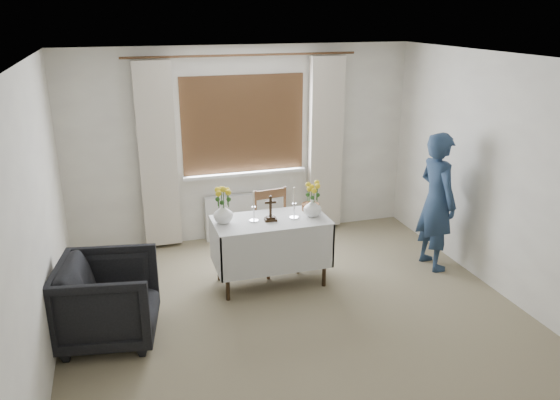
# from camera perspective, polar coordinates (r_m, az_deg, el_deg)

# --- Properties ---
(ground) EXTENTS (5.00, 5.00, 0.00)m
(ground) POSITION_cam_1_polar(r_m,az_deg,el_deg) (5.35, 2.79, -13.57)
(ground) COLOR gray
(ground) RESTS_ON ground
(altar_table) EXTENTS (1.24, 0.64, 0.76)m
(altar_table) POSITION_cam_1_polar(r_m,az_deg,el_deg) (6.03, -0.96, -5.42)
(altar_table) COLOR silver
(altar_table) RESTS_ON ground
(wooden_chair) EXTENTS (0.49, 0.49, 0.94)m
(wooden_chair) POSITION_cam_1_polar(r_m,az_deg,el_deg) (6.30, -0.35, -3.39)
(wooden_chair) COLOR #503A1B
(wooden_chair) RESTS_ON ground
(armchair) EXTENTS (0.99, 0.97, 0.79)m
(armchair) POSITION_cam_1_polar(r_m,az_deg,el_deg) (5.30, -17.46, -9.93)
(armchair) COLOR black
(armchair) RESTS_ON ground
(person) EXTENTS (0.42, 0.61, 1.62)m
(person) POSITION_cam_1_polar(r_m,az_deg,el_deg) (6.54, 16.06, -0.14)
(person) COLOR navy
(person) RESTS_ON ground
(radiator) EXTENTS (1.10, 0.10, 0.60)m
(radiator) POSITION_cam_1_polar(r_m,az_deg,el_deg) (7.30, -3.53, -1.63)
(radiator) COLOR silver
(radiator) RESTS_ON ground
(wooden_cross) EXTENTS (0.14, 0.10, 0.28)m
(wooden_cross) POSITION_cam_1_polar(r_m,az_deg,el_deg) (5.80, -1.00, -0.88)
(wooden_cross) COLOR black
(wooden_cross) RESTS_ON altar_table
(candlestick_left) EXTENTS (0.12, 0.12, 0.34)m
(candlestick_left) POSITION_cam_1_polar(r_m,az_deg,el_deg) (5.78, -2.76, -0.66)
(candlestick_left) COLOR white
(candlestick_left) RESTS_ON altar_table
(candlestick_right) EXTENTS (0.13, 0.13, 0.35)m
(candlestick_right) POSITION_cam_1_polar(r_m,az_deg,el_deg) (5.86, 1.49, -0.31)
(candlestick_right) COLOR white
(candlestick_right) RESTS_ON altar_table
(flower_vase_left) EXTENTS (0.25, 0.25, 0.22)m
(flower_vase_left) POSITION_cam_1_polar(r_m,az_deg,el_deg) (5.78, -5.96, -1.37)
(flower_vase_left) COLOR white
(flower_vase_left) RESTS_ON altar_table
(flower_vase_right) EXTENTS (0.22, 0.22, 0.20)m
(flower_vase_right) POSITION_cam_1_polar(r_m,az_deg,el_deg) (5.95, 3.41, -0.77)
(flower_vase_right) COLOR white
(flower_vase_right) RESTS_ON altar_table
(wicker_basket) EXTENTS (0.22, 0.22, 0.07)m
(wicker_basket) POSITION_cam_1_polar(r_m,az_deg,el_deg) (6.15, 3.21, -0.71)
(wicker_basket) COLOR brown
(wicker_basket) RESTS_ON altar_table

